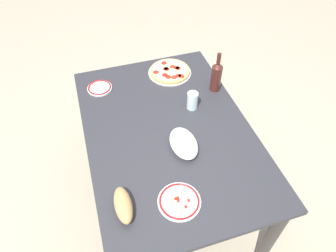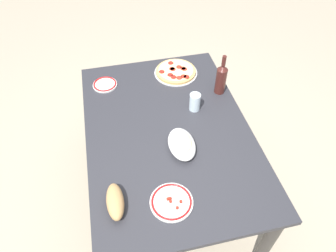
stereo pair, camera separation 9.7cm
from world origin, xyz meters
name	(u,v)px [view 2 (the right image)]	position (x,y,z in m)	size (l,w,h in m)	color
ground_plane	(168,192)	(0.00, 0.00, 0.00)	(8.00, 8.00, 0.00)	tan
dining_table	(168,141)	(0.00, 0.00, 0.63)	(1.43, 0.98, 0.73)	#2D2D33
pepperoni_pizza	(176,72)	(0.52, -0.18, 0.75)	(0.31, 0.31, 0.03)	#B7B7BC
baked_pasta_dish	(182,143)	(-0.16, -0.04, 0.77)	(0.24, 0.15, 0.08)	white
wine_bottle	(221,78)	(0.26, -0.42, 0.85)	(0.07, 0.07, 0.28)	#471E19
water_glass	(195,102)	(0.14, -0.20, 0.79)	(0.07, 0.07, 0.12)	silver
side_plate_near	(171,202)	(-0.48, 0.09, 0.74)	(0.22, 0.22, 0.02)	white
side_plate_far	(105,84)	(0.50, 0.33, 0.74)	(0.17, 0.17, 0.02)	white
bread_loaf	(115,201)	(-0.43, 0.36, 0.77)	(0.20, 0.08, 0.08)	tan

